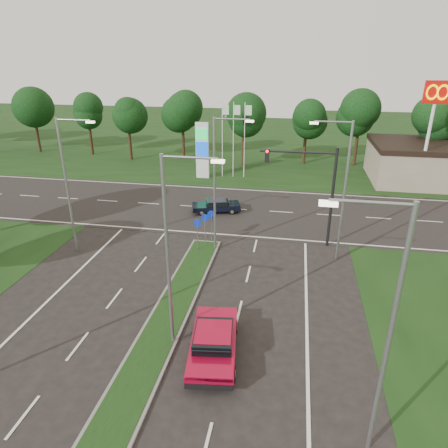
# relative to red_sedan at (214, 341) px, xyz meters

# --- Properties ---
(verge_far) EXTENTS (160.00, 50.00, 0.02)m
(verge_far) POSITION_rel_red_sedan_xyz_m (-2.83, 49.40, -0.71)
(verge_far) COLOR black
(verge_far) RESTS_ON ground
(cross_road) EXTENTS (160.00, 12.00, 0.02)m
(cross_road) POSITION_rel_red_sedan_xyz_m (-2.83, 18.40, -0.71)
(cross_road) COLOR black
(cross_road) RESTS_ON ground
(median_kerb) EXTENTS (2.00, 26.00, 0.12)m
(median_kerb) POSITION_rel_red_sedan_xyz_m (-2.83, -1.60, -0.65)
(median_kerb) COLOR slate
(median_kerb) RESTS_ON ground
(streetlight_median_near) EXTENTS (2.53, 0.22, 9.00)m
(streetlight_median_near) POSITION_rel_red_sedan_xyz_m (-1.83, 0.40, 4.37)
(streetlight_median_near) COLOR gray
(streetlight_median_near) RESTS_ON ground
(streetlight_median_far) EXTENTS (2.53, 0.22, 9.00)m
(streetlight_median_far) POSITION_rel_red_sedan_xyz_m (-1.83, 10.40, 4.37)
(streetlight_median_far) COLOR gray
(streetlight_median_far) RESTS_ON ground
(streetlight_left_far) EXTENTS (2.53, 0.22, 9.00)m
(streetlight_left_far) POSITION_rel_red_sedan_xyz_m (-11.13, 8.40, 4.37)
(streetlight_left_far) COLOR gray
(streetlight_left_far) RESTS_ON ground
(streetlight_right_far) EXTENTS (2.53, 0.22, 9.00)m
(streetlight_right_far) POSITION_rel_red_sedan_xyz_m (5.97, 10.40, 4.37)
(streetlight_right_far) COLOR gray
(streetlight_right_far) RESTS_ON ground
(streetlight_right_near) EXTENTS (2.53, 0.22, 9.00)m
(streetlight_right_near) POSITION_rel_red_sedan_xyz_m (5.97, -3.60, 4.37)
(streetlight_right_near) COLOR gray
(streetlight_right_near) RESTS_ON ground
(traffic_signal) EXTENTS (5.10, 0.42, 7.00)m
(traffic_signal) POSITION_rel_red_sedan_xyz_m (4.36, 12.40, 3.94)
(traffic_signal) COLOR black
(traffic_signal) RESTS_ON ground
(median_signs) EXTENTS (1.16, 1.76, 2.38)m
(median_signs) POSITION_rel_red_sedan_xyz_m (-2.83, 10.80, 1.00)
(median_signs) COLOR gray
(median_signs) RESTS_ON ground
(gas_pylon) EXTENTS (5.80, 1.26, 8.00)m
(gas_pylon) POSITION_rel_red_sedan_xyz_m (-6.62, 27.45, 2.48)
(gas_pylon) COLOR silver
(gas_pylon) RESTS_ON ground
(mcdonalds_sign) EXTENTS (2.20, 0.47, 10.40)m
(mcdonalds_sign) POSITION_rel_red_sedan_xyz_m (15.17, 26.38, 7.27)
(mcdonalds_sign) COLOR silver
(mcdonalds_sign) RESTS_ON ground
(treeline_far) EXTENTS (6.00, 6.00, 9.90)m
(treeline_far) POSITION_rel_red_sedan_xyz_m (-2.73, 34.34, 6.12)
(treeline_far) COLOR black
(treeline_far) RESTS_ON ground
(red_sedan) EXTENTS (2.55, 5.03, 1.33)m
(red_sedan) POSITION_rel_red_sedan_xyz_m (0.00, 0.00, 0.00)
(red_sedan) COLOR maroon
(red_sedan) RESTS_ON ground
(navy_sedan) EXTENTS (4.30, 2.68, 1.10)m
(navy_sedan) POSITION_rel_red_sedan_xyz_m (-3.34, 17.44, -0.12)
(navy_sedan) COLOR black
(navy_sedan) RESTS_ON ground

